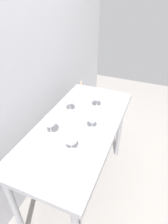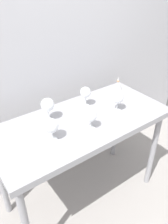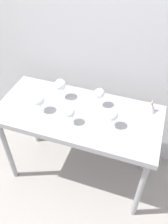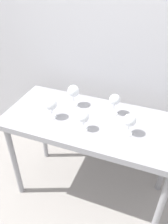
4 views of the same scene
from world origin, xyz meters
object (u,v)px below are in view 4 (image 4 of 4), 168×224
object	(u,v)px
wine_glass_near_right	(130,121)
wine_glass_near_left	(51,105)
tasting_sheet_upper	(53,103)
wine_glass_near_center	(83,117)
wine_glass_far_right	(115,100)
wine_glass_far_left	(74,91)

from	to	relation	value
wine_glass_near_right	wine_glass_near_left	xyz separation A→B (m)	(-0.61, -0.02, -0.00)
wine_glass_near_left	tasting_sheet_upper	world-z (taller)	wine_glass_near_left
wine_glass_near_right	tasting_sheet_upper	size ratio (longest dim) A/B	0.71
wine_glass_near_center	wine_glass_near_left	distance (m)	0.29
wine_glass_far_right	wine_glass_near_center	size ratio (longest dim) A/B	1.14
wine_glass_far_left	tasting_sheet_upper	size ratio (longest dim) A/B	0.80
wine_glass_near_center	wine_glass_near_left	size ratio (longest dim) A/B	0.91
wine_glass_near_center	wine_glass_near_left	bearing A→B (deg)	169.97
wine_glass_near_right	wine_glass_far_right	bearing A→B (deg)	128.43
wine_glass_near_left	wine_glass_near_center	bearing A→B (deg)	-10.03
wine_glass_far_right	wine_glass_near_center	bearing A→B (deg)	-119.66
wine_glass_near_left	tasting_sheet_upper	xyz separation A→B (m)	(-0.09, 0.19, -0.12)
tasting_sheet_upper	wine_glass_near_right	bearing A→B (deg)	-39.17
wine_glass_near_right	wine_glass_far_left	size ratio (longest dim) A/B	0.88
wine_glass_near_right	tasting_sheet_upper	xyz separation A→B (m)	(-0.70, 0.17, -0.12)
wine_glass_near_center	wine_glass_near_right	bearing A→B (deg)	12.31
wine_glass_near_center	wine_glass_near_right	world-z (taller)	wine_glass_near_right
wine_glass_near_center	wine_glass_near_right	size ratio (longest dim) A/B	0.93
wine_glass_far_right	tasting_sheet_upper	distance (m)	0.55
wine_glass_near_right	wine_glass_far_left	xyz separation A→B (m)	(-0.51, 0.20, 0.02)
wine_glass_near_right	tasting_sheet_upper	bearing A→B (deg)	166.69
tasting_sheet_upper	wine_glass_near_center	bearing A→B (deg)	-57.70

